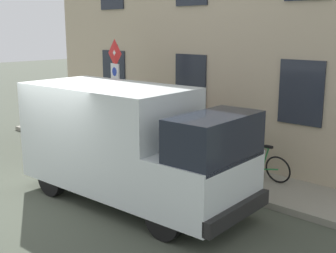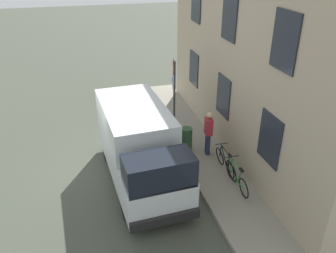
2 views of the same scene
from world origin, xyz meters
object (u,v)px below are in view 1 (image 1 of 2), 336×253
bicycle_black (229,156)px  litter_bin (155,147)px  pedestrian (186,128)px  delivery_van (128,142)px  sign_post_stacked (116,81)px  bicycle_green (258,163)px

bicycle_black → litter_bin: (-0.84, 1.84, 0.08)m
pedestrian → litter_bin: pedestrian is taller
delivery_van → pedestrian: bearing=101.8°
sign_post_stacked → bicycle_green: bearing=-76.6°
sign_post_stacked → pedestrian: size_ratio=1.83×
sign_post_stacked → delivery_van: bearing=-126.1°
litter_bin → pedestrian: bearing=-37.6°
sign_post_stacked → litter_bin: sign_post_stacked is taller
pedestrian → litter_bin: (-0.67, 0.52, -0.48)m
sign_post_stacked → pedestrian: bearing=-66.9°
delivery_van → bicycle_black: delivery_van is taller
bicycle_black → litter_bin: size_ratio=1.90×
pedestrian → litter_bin: size_ratio=1.91×
pedestrian → litter_bin: bearing=152.5°
bicycle_green → litter_bin: 2.84m
sign_post_stacked → litter_bin: 2.17m
delivery_van → bicycle_black: 3.06m
bicycle_black → pedestrian: size_ratio=0.99×
sign_post_stacked → delivery_van: size_ratio=0.58×
sign_post_stacked → pedestrian: sign_post_stacked is taller
bicycle_green → bicycle_black: 0.87m
delivery_van → bicycle_green: size_ratio=3.18×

